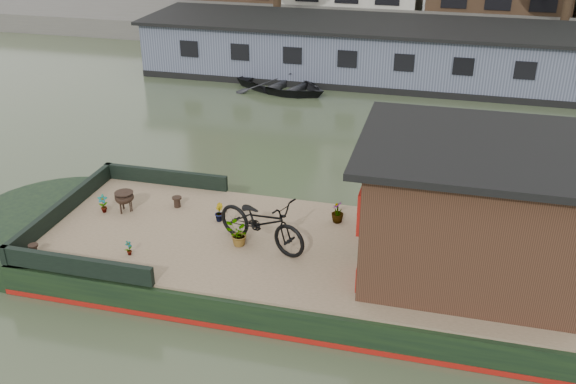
% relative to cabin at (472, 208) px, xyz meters
% --- Properties ---
extents(ground, '(120.00, 120.00, 0.00)m').
position_rel_cabin_xyz_m(ground, '(-2.19, 0.00, -1.88)').
color(ground, '#2B3824').
rests_on(ground, ground).
extents(houseboat_hull, '(14.01, 4.02, 0.60)m').
position_rel_cabin_xyz_m(houseboat_hull, '(-3.52, 0.00, -1.60)').
color(houseboat_hull, black).
rests_on(houseboat_hull, ground).
extents(houseboat_deck, '(11.80, 3.80, 0.05)m').
position_rel_cabin_xyz_m(houseboat_deck, '(-2.19, 0.00, -1.25)').
color(houseboat_deck, '#887054').
rests_on(houseboat_deck, houseboat_hull).
extents(bow_bulwark, '(3.00, 4.00, 0.35)m').
position_rel_cabin_xyz_m(bow_bulwark, '(-7.25, 0.00, -1.05)').
color(bow_bulwark, black).
rests_on(bow_bulwark, houseboat_deck).
extents(cabin, '(4.00, 3.50, 2.42)m').
position_rel_cabin_xyz_m(cabin, '(0.00, 0.00, 0.00)').
color(cabin, black).
rests_on(cabin, houseboat_deck).
extents(bicycle, '(2.10, 1.37, 1.04)m').
position_rel_cabin_xyz_m(bicycle, '(-3.75, -0.16, -0.71)').
color(bicycle, black).
rests_on(bicycle, houseboat_deck).
extents(potted_plant_a, '(0.25, 0.22, 0.40)m').
position_rel_cabin_xyz_m(potted_plant_a, '(-7.36, 0.31, -1.03)').
color(potted_plant_a, maroon).
rests_on(potted_plant_a, houseboat_deck).
extents(potted_plant_b, '(0.25, 0.26, 0.38)m').
position_rel_cabin_xyz_m(potted_plant_b, '(-4.89, 0.58, -1.04)').
color(potted_plant_b, brown).
rests_on(potted_plant_b, houseboat_deck).
extents(potted_plant_c, '(0.58, 0.57, 0.48)m').
position_rel_cabin_xyz_m(potted_plant_c, '(-4.19, -0.27, -0.99)').
color(potted_plant_c, brown).
rests_on(potted_plant_c, houseboat_deck).
extents(potted_plant_d, '(0.28, 0.28, 0.46)m').
position_rel_cabin_xyz_m(potted_plant_d, '(-2.52, 1.13, -1.00)').
color(potted_plant_d, maroon).
rests_on(potted_plant_d, houseboat_deck).
extents(potted_plant_e, '(0.13, 0.17, 0.30)m').
position_rel_cabin_xyz_m(potted_plant_e, '(-6.06, -1.11, -1.08)').
color(potted_plant_e, brown).
rests_on(potted_plant_e, houseboat_deck).
extents(brazier_front, '(0.53, 0.53, 0.44)m').
position_rel_cabin_xyz_m(brazier_front, '(-6.94, 0.47, -1.01)').
color(brazier_front, black).
rests_on(brazier_front, houseboat_deck).
extents(brazier_rear, '(0.42, 0.42, 0.40)m').
position_rel_cabin_xyz_m(brazier_rear, '(-6.95, 0.45, -1.03)').
color(brazier_rear, black).
rests_on(brazier_rear, houseboat_deck).
extents(bollard_port, '(0.20, 0.20, 0.23)m').
position_rel_cabin_xyz_m(bollard_port, '(-5.96, 0.92, -1.11)').
color(bollard_port, black).
rests_on(bollard_port, houseboat_deck).
extents(bollard_stbd, '(0.19, 0.19, 0.21)m').
position_rel_cabin_xyz_m(bollard_stbd, '(-7.79, -1.54, -1.12)').
color(bollard_stbd, black).
rests_on(bollard_stbd, houseboat_deck).
extents(dinghy, '(4.19, 3.61, 0.73)m').
position_rel_cabin_xyz_m(dinghy, '(-6.43, 11.50, -1.51)').
color(dinghy, black).
rests_on(dinghy, ground).
extents(far_houseboat, '(20.40, 4.40, 2.11)m').
position_rel_cabin_xyz_m(far_houseboat, '(-2.19, 14.00, -0.91)').
color(far_houseboat, slate).
rests_on(far_houseboat, ground).
extents(quay, '(60.00, 6.00, 0.90)m').
position_rel_cabin_xyz_m(quay, '(-2.19, 20.50, -1.43)').
color(quay, '#47443F').
rests_on(quay, ground).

